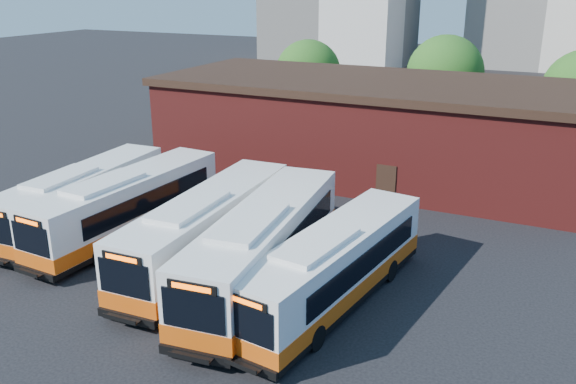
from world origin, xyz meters
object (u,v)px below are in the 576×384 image
at_px(bus_mideast, 264,250).
at_px(bus_east, 333,270).
at_px(bus_farwest, 82,200).
at_px(bus_midwest, 208,232).
at_px(bus_west, 128,207).
at_px(transit_worker, 217,331).

bearing_deg(bus_mideast, bus_east, -10.27).
height_order(bus_farwest, bus_mideast, bus_mideast).
bearing_deg(bus_mideast, bus_midwest, 161.36).
distance_m(bus_midwest, bus_mideast, 3.43).
height_order(bus_midwest, bus_east, bus_midwest).
height_order(bus_west, bus_east, bus_west).
bearing_deg(transit_worker, bus_midwest, 29.87).
xyz_separation_m(bus_midwest, bus_east, (6.67, -1.00, -0.09)).
bearing_deg(transit_worker, bus_mideast, 4.45).
distance_m(bus_farwest, transit_worker, 14.78).
bearing_deg(bus_farwest, bus_west, -2.88).
bearing_deg(bus_midwest, transit_worker, -57.60).
bearing_deg(bus_midwest, bus_farwest, 170.50).
bearing_deg(bus_west, transit_worker, -32.54).
bearing_deg(bus_mideast, bus_west, 162.42).
distance_m(bus_farwest, bus_west, 3.10).
bearing_deg(bus_east, transit_worker, -107.89).
bearing_deg(bus_west, bus_east, -6.07).
relative_size(bus_east, transit_worker, 7.19).
bearing_deg(bus_farwest, bus_midwest, -9.95).
relative_size(bus_west, bus_east, 1.02).
bearing_deg(bus_east, bus_midwest, 179.37).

